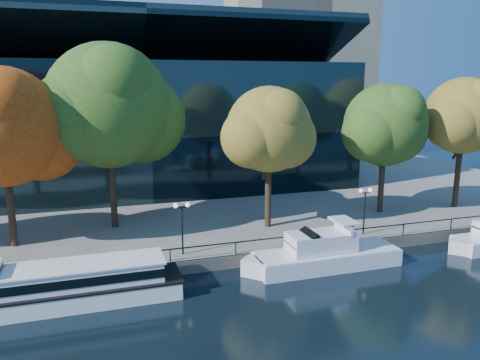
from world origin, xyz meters
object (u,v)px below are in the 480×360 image
object	(u,v)px
tree_5	(465,117)
tree_3	(271,131)
tree_2	(111,108)
tree_4	(387,127)
lamp_2	(365,200)
lamp_1	(182,216)
tree_1	(5,129)
tour_boat	(56,285)
cruiser_near	(321,254)

from	to	relation	value
tree_5	tree_3	bearing A→B (deg)	-179.04
tree_2	tree_4	world-z (taller)	tree_2
tree_4	lamp_2	xyz separation A→B (m)	(-5.59, -5.55, -5.58)
lamp_1	lamp_2	world-z (taller)	same
tree_4	lamp_2	size ratio (longest dim) A/B	3.16
tree_1	tour_boat	bearing A→B (deg)	-70.05
tree_5	lamp_1	size ratio (longest dim) A/B	3.31
tree_2	tour_boat	bearing A→B (deg)	-110.03
cruiser_near	lamp_1	xyz separation A→B (m)	(-9.94, 3.40, 2.86)
tree_2	cruiser_near	bearing A→B (deg)	-39.79
tree_5	cruiser_near	bearing A→B (deg)	-157.51
tree_4	tree_1	bearing A→B (deg)	179.40
lamp_1	tour_boat	bearing A→B (deg)	-156.97
tree_1	lamp_2	xyz separation A→B (m)	(28.01, -5.90, -6.33)
tree_3	tree_5	world-z (taller)	tree_5
tree_5	tour_boat	bearing A→B (deg)	-167.45
tree_2	tree_4	size ratio (longest dim) A/B	1.27
tour_boat	tree_5	bearing A→B (deg)	12.55
tree_3	lamp_1	xyz separation A→B (m)	(-8.83, -4.53, -5.63)
lamp_1	tree_1	bearing A→B (deg)	154.35
tree_3	tree_2	bearing A→B (deg)	163.30
cruiser_near	tree_3	xyz separation A→B (m)	(-1.11, 7.94, 8.49)
tree_1	tree_3	world-z (taller)	tree_1
lamp_2	lamp_1	bearing A→B (deg)	180.00
tree_4	cruiser_near	bearing A→B (deg)	-141.77
tree_2	lamp_1	xyz separation A→B (m)	(4.34, -8.48, -7.62)
tree_5	lamp_2	xyz separation A→B (m)	(-14.24, -4.89, -6.31)
tour_boat	lamp_1	distance (m)	9.92
lamp_1	lamp_2	distance (m)	15.72
tree_1	tree_3	distance (m)	21.18
lamp_2	tree_3	bearing A→B (deg)	146.66
cruiser_near	lamp_2	distance (m)	7.29
tree_5	lamp_1	world-z (taller)	tree_5
tree_4	lamp_1	world-z (taller)	tree_4
cruiser_near	tree_1	xyz separation A→B (m)	(-22.23, 9.31, 9.19)
tree_3	tree_1	bearing A→B (deg)	176.29
tree_2	tree_3	size ratio (longest dim) A/B	1.29
lamp_2	tree_5	bearing A→B (deg)	18.94
lamp_1	tree_4	bearing A→B (deg)	14.61
tree_4	tree_5	bearing A→B (deg)	-4.41
cruiser_near	lamp_1	world-z (taller)	lamp_1
tree_4	lamp_2	bearing A→B (deg)	-135.18
tree_3	lamp_1	world-z (taller)	tree_3
tree_1	tree_5	bearing A→B (deg)	-1.38
tree_2	tree_3	xyz separation A→B (m)	(13.16, -3.95, -2.00)
tree_1	lamp_1	distance (m)	15.03
tree_3	tour_boat	bearing A→B (deg)	-154.85
tree_4	tree_5	xyz separation A→B (m)	(8.65, -0.67, 0.74)
tree_1	tree_3	bearing A→B (deg)	-3.71
tour_boat	lamp_1	world-z (taller)	lamp_1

